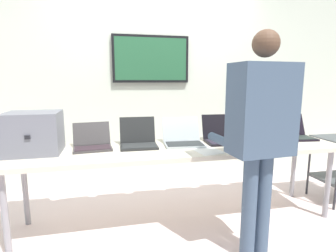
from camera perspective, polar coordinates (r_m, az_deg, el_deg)
The scene contains 13 objects.
ground at distance 2.76m, azimuth 2.60°, elevation -19.86°, with size 8.00×8.00×0.04m, color silver.
back_wall at distance 3.50m, azimuth -2.16°, elevation 10.20°, with size 8.00×0.11×2.73m.
workbench at distance 2.49m, azimuth 2.73°, elevation -5.55°, with size 3.05×0.70×0.74m.
equipment_box at distance 2.50m, azimuth -26.81°, elevation -1.29°, with size 0.43×0.38×0.35m.
laptop_station_0 at distance 2.51m, azimuth -15.92°, elevation -3.46°, with size 0.36×0.34×0.22m.
laptop_station_1 at distance 2.51m, azimuth -6.37°, elevation -2.95°, with size 0.35×0.34×0.26m.
laptop_station_2 at distance 2.57m, azimuth 3.21°, elevation -2.65°, with size 0.39×0.39×0.24m.
laptop_station_3 at distance 2.72m, azimuth 11.42°, elevation -2.10°, with size 0.36×0.36×0.26m.
laptop_station_4 at distance 2.93m, azimuth 18.92°, elevation -1.54°, with size 0.34×0.36×0.27m.
laptop_station_5 at distance 3.14m, azimuth 25.48°, elevation -1.33°, with size 0.36×0.38×0.24m.
person at distance 2.02m, azimuth 19.16°, elevation 0.02°, with size 0.46×0.61×1.69m.
coffee_mug at distance 2.62m, azimuth 23.19°, elevation -3.45°, with size 0.08×0.08×0.09m.
paper_sheet at distance 2.38m, azimuth 8.24°, elevation -5.17°, with size 0.26×0.33×0.00m.
Camera 1 is at (-0.63, -2.31, 1.34)m, focal length 28.42 mm.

